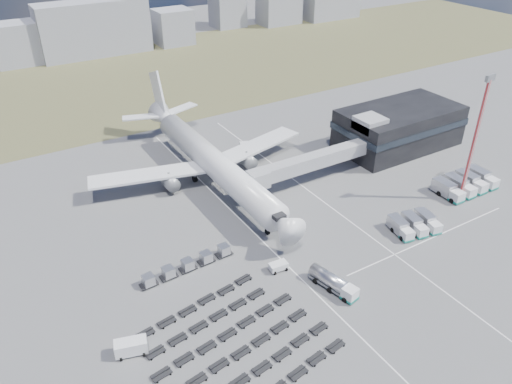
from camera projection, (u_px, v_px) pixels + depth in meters
ground at (295, 260)px, 87.25m from camera, size 420.00×420.00×0.00m
grass_strip at (107, 82)px, 167.54m from camera, size 420.00×90.00×0.01m
lane_markings at (328, 234)px, 93.77m from camera, size 47.12×110.00×0.01m
terminal at (398, 127)px, 123.18m from camera, size 30.40×16.40×11.00m
jet_bridge at (302, 165)px, 106.58m from camera, size 30.30×3.80×7.05m
airliner at (210, 160)px, 108.13m from camera, size 51.59×64.53×17.62m
skyline at (35, 37)px, 185.01m from camera, size 297.71×27.24×25.08m
fuel_tanker at (333, 283)px, 80.11m from camera, size 4.07×9.06×2.84m
pushback_tug at (278, 267)px, 84.59m from camera, size 3.26×1.99×1.43m
utility_van at (131, 347)px, 69.11m from camera, size 4.84×3.16×2.37m
catering_truck at (246, 151)px, 120.25m from camera, size 4.03×6.14×2.61m
service_trucks_near at (414, 224)px, 94.08m from camera, size 9.30×7.69×2.52m
service_trucks_far at (465, 184)px, 106.61m from camera, size 13.30×7.53×2.92m
uld_row at (188, 265)px, 84.36m from camera, size 17.22×2.62×1.88m
baggage_dollies at (234, 345)px, 70.57m from camera, size 27.31×23.96×0.66m
floodlight_mast at (474, 141)px, 97.46m from camera, size 2.52×2.06×26.67m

